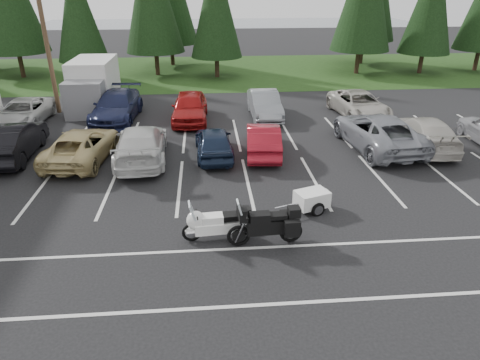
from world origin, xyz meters
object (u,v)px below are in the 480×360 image
car_far_4 (359,104)px  adventure_motorcycle (265,222)px  utility_pole (44,31)px  car_near_4 (214,142)px  car_far_0 (23,113)px  car_near_1 (13,140)px  car_near_2 (82,146)px  car_near_3 (141,144)px  cargo_trailer (312,201)px  car_near_5 (263,139)px  car_near_7 (423,133)px  car_far_1 (117,106)px  car_far_2 (190,107)px  box_truck (91,86)px  car_far_3 (265,104)px  car_near_6 (378,131)px  touring_motorcycle (217,220)px

car_far_4 → adventure_motorcycle: adventure_motorcycle is taller
utility_pole → car_near_4: utility_pole is taller
car_far_0 → car_near_1: bearing=-74.3°
car_near_2 → car_far_4: size_ratio=0.97×
utility_pole → car_near_1: (0.23, -7.37, -3.88)m
car_near_2 → car_near_3: (2.64, -0.18, 0.08)m
car_near_2 → cargo_trailer: car_near_2 is taller
car_near_5 → car_far_4: (6.41, 5.45, 0.01)m
utility_pole → car_near_1: 8.33m
car_near_1 → car_near_2: car_near_1 is taller
car_near_3 → car_near_7: (13.23, 0.50, -0.03)m
car_near_7 → cargo_trailer: size_ratio=3.17×
car_far_0 → car_far_1: size_ratio=0.88×
car_near_1 → car_far_1: (3.64, 5.45, -0.01)m
car_near_3 → car_far_0: (-7.20, 5.80, -0.10)m
car_near_4 → car_far_2: bearing=-80.2°
box_truck → car_near_4: box_truck is taller
car_near_4 → car_far_3: car_far_3 is taller
car_near_6 → car_far_0: size_ratio=1.21×
car_far_2 → adventure_motorcycle: 13.10m
car_near_1 → car_far_2: size_ratio=1.04×
box_truck → touring_motorcycle: bearing=-65.1°
car_near_1 → box_truck: bearing=-105.3°
car_near_6 → car_far_2: car_near_6 is taller
car_far_3 → touring_motorcycle: (-3.23, -12.84, -0.08)m
car_far_1 → cargo_trailer: bearing=-49.8°
car_near_4 → touring_motorcycle: 6.91m
adventure_motorcycle → touring_motorcycle: bearing=161.3°
car_near_7 → car_near_6: bearing=0.7°
car_near_2 → car_far_3: (8.99, 5.91, 0.06)m
car_far_1 → car_far_3: 8.51m
car_near_1 → car_near_5: bearing=175.0°
car_near_2 → car_near_5: car_near_5 is taller
car_far_3 → car_near_1: bearing=-157.1°
touring_motorcycle → car_far_4: bearing=50.0°
car_far_3 → adventure_motorcycle: 13.36m
utility_pole → car_near_6: (17.05, -7.51, -3.88)m
box_truck → car_far_0: 4.33m
box_truck → car_far_4: size_ratio=1.09×
car_near_6 → cargo_trailer: 7.39m
car_far_4 → adventure_motorcycle: (-7.33, -12.92, 0.07)m
car_far_2 → car_far_3: 4.35m
car_near_5 → cargo_trailer: size_ratio=2.66×
utility_pole → adventure_motorcycle: utility_pole is taller
utility_pole → car_near_5: size_ratio=2.11×
car_far_4 → touring_motorcycle: bearing=-130.3°
box_truck → car_far_0: box_truck is taller
car_near_1 → car_far_0: (-1.41, 5.03, -0.14)m
car_near_2 → car_near_7: car_near_7 is taller
car_near_4 → car_near_7: 10.01m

